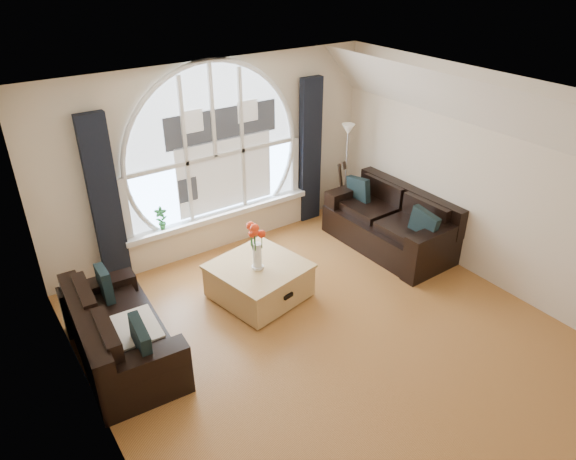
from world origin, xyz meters
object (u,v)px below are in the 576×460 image
object	(u,v)px
vase_flowers	(257,241)
guitar	(338,191)
floor_lamp	(346,173)
potted_plant	(161,218)
coffee_chest	(259,279)
sofa_right	(390,222)
sofa_left	(120,329)

from	to	relation	value
vase_flowers	guitar	size ratio (longest dim) A/B	0.66
floor_lamp	guitar	bearing A→B (deg)	-178.66
potted_plant	coffee_chest	bearing A→B (deg)	-64.88
sofa_right	guitar	xyz separation A→B (m)	(-0.11, 1.07, 0.13)
sofa_left	floor_lamp	xyz separation A→B (m)	(4.11, 1.21, 0.40)
vase_flowers	potted_plant	xyz separation A→B (m)	(-0.63, 1.48, -0.15)
sofa_right	guitar	bearing A→B (deg)	94.07
potted_plant	floor_lamp	bearing A→B (deg)	-6.98
sofa_right	coffee_chest	xyz separation A→B (m)	(-2.25, 0.01, -0.14)
sofa_left	vase_flowers	world-z (taller)	vase_flowers
sofa_left	potted_plant	world-z (taller)	potted_plant
floor_lamp	potted_plant	world-z (taller)	floor_lamp
sofa_left	sofa_right	size ratio (longest dim) A/B	0.89
coffee_chest	potted_plant	xyz separation A→B (m)	(-0.67, 1.43, 0.46)
sofa_right	coffee_chest	size ratio (longest dim) A/B	1.84
sofa_left	potted_plant	bearing A→B (deg)	57.49
vase_flowers	potted_plant	size ratio (longest dim) A/B	2.16
coffee_chest	floor_lamp	xyz separation A→B (m)	(2.29, 1.07, 0.54)
sofa_right	potted_plant	size ratio (longest dim) A/B	5.95
sofa_left	guitar	size ratio (longest dim) A/B	1.62
sofa_right	potted_plant	bearing A→B (deg)	152.18
potted_plant	vase_flowers	bearing A→B (deg)	-66.98
vase_flowers	floor_lamp	world-z (taller)	floor_lamp
sofa_left	vase_flowers	bearing A→B (deg)	6.74
floor_lamp	guitar	distance (m)	0.30
sofa_right	floor_lamp	size ratio (longest dim) A/B	1.21
coffee_chest	guitar	bearing A→B (deg)	14.75
sofa_right	vase_flowers	distance (m)	2.34
sofa_left	vase_flowers	distance (m)	1.84
coffee_chest	potted_plant	size ratio (longest dim) A/B	3.24
vase_flowers	potted_plant	world-z (taller)	vase_flowers
vase_flowers	guitar	xyz separation A→B (m)	(2.19, 1.11, -0.33)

